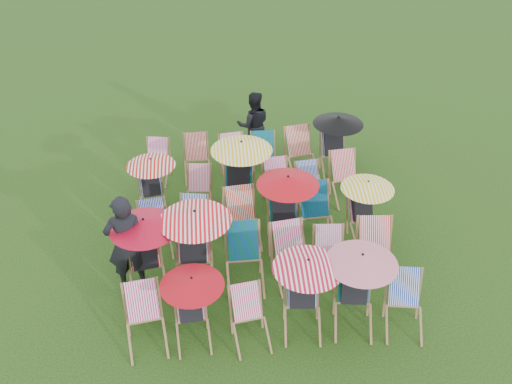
{
  "coord_description": "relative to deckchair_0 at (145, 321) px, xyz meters",
  "views": [
    {
      "loc": [
        -0.81,
        -8.34,
        7.07
      ],
      "look_at": [
        -0.02,
        0.37,
        0.9
      ],
      "focal_mm": 40.0,
      "sensor_mm": 36.0,
      "label": 1
    }
  ],
  "objects": [
    {
      "name": "deckchair_23",
      "position": [
        3.92,
        3.53,
        0.01
      ],
      "size": [
        0.72,
        0.94,
        0.95
      ],
      "rotation": [
        0.0,
        0.0,
        0.12
      ],
      "color": "#8F6542",
      "rests_on": "ground"
    },
    {
      "name": "deckchair_9",
      "position": [
        2.44,
        1.2,
        0.03
      ],
      "size": [
        0.77,
        0.98,
        0.98
      ],
      "rotation": [
        0.0,
        0.0,
        0.15
      ],
      "color": "#8F6542",
      "rests_on": "ground"
    },
    {
      "name": "ground",
      "position": [
        1.96,
        2.25,
        -0.46
      ],
      "size": [
        100.0,
        100.0,
        0.0
      ],
      "primitive_type": "plane",
      "color": "black",
      "rests_on": "ground"
    },
    {
      "name": "deckchair_2",
      "position": [
        1.6,
        -0.09,
        -0.04
      ],
      "size": [
        0.68,
        0.85,
        0.84
      ],
      "rotation": [
        0.0,
        0.0,
        0.16
      ],
      "color": "#8F6542",
      "rests_on": "ground"
    },
    {
      "name": "deckchair_28",
      "position": [
        3.14,
        4.57,
        0.03
      ],
      "size": [
        0.8,
        1.0,
        0.99
      ],
      "rotation": [
        0.0,
        0.0,
        0.18
      ],
      "color": "#8F6542",
      "rests_on": "ground"
    },
    {
      "name": "deckchair_13",
      "position": [
        0.72,
        2.32,
        -0.02
      ],
      "size": [
        0.7,
        0.88,
        0.88
      ],
      "rotation": [
        0.0,
        0.0,
        -0.15
      ],
      "color": "#8F6542",
      "rests_on": "ground"
    },
    {
      "name": "deckchair_10",
      "position": [
        3.09,
        1.17,
        -0.02
      ],
      "size": [
        0.64,
        0.86,
        0.89
      ],
      "rotation": [
        0.0,
        0.0,
        -0.07
      ],
      "color": "#8F6542",
      "rests_on": "ground"
    },
    {
      "name": "deckchair_17",
      "position": [
        3.97,
        2.27,
        0.16
      ],
      "size": [
        1.0,
        1.08,
        1.18
      ],
      "rotation": [
        0.0,
        0.0,
        0.16
      ],
      "color": "#8F6542",
      "rests_on": "ground"
    },
    {
      "name": "deckchair_22",
      "position": [
        3.13,
        3.41,
        -0.05
      ],
      "size": [
        0.63,
        0.81,
        0.83
      ],
      "rotation": [
        0.0,
        0.0,
        0.11
      ],
      "color": "#8F6542",
      "rests_on": "ground"
    },
    {
      "name": "deckchair_19",
      "position": [
        0.84,
        3.49,
        -0.05
      ],
      "size": [
        0.62,
        0.81,
        0.82
      ],
      "rotation": [
        0.0,
        0.0,
        -0.12
      ],
      "color": "#8F6542",
      "rests_on": "ground"
    },
    {
      "name": "deckchair_29",
      "position": [
        3.88,
        4.59,
        0.23
      ],
      "size": [
        1.1,
        1.15,
        1.31
      ],
      "rotation": [
        0.0,
        0.0,
        0.02
      ],
      "color": "#8F6542",
      "rests_on": "ground"
    },
    {
      "name": "deckchair_18",
      "position": [
        -0.09,
        3.47,
        0.15
      ],
      "size": [
        0.97,
        1.05,
        1.16
      ],
      "rotation": [
        0.0,
        0.0,
        0.15
      ],
      "color": "#8F6542",
      "rests_on": "ground"
    },
    {
      "name": "deckchair_8",
      "position": [
        1.61,
        1.19,
        0.04
      ],
      "size": [
        0.68,
        0.94,
        1.01
      ],
      "rotation": [
        0.0,
        0.0,
        0.02
      ],
      "color": "#8F6542",
      "rests_on": "ground"
    },
    {
      "name": "deckchair_21",
      "position": [
        2.47,
        3.48,
        -0.02
      ],
      "size": [
        0.67,
        0.87,
        0.89
      ],
      "rotation": [
        0.0,
        0.0,
        0.1
      ],
      "color": "#8F6542",
      "rests_on": "ground"
    },
    {
      "name": "deckchair_6",
      "position": [
        -0.05,
        1.24,
        0.26
      ],
      "size": [
        1.15,
        1.25,
        1.37
      ],
      "rotation": [
        0.0,
        0.0,
        0.17
      ],
      "color": "#8F6542",
      "rests_on": "ground"
    },
    {
      "name": "deckchair_20",
      "position": [
        1.67,
        3.45,
        0.31
      ],
      "size": [
        1.23,
        1.3,
        1.46
      ],
      "rotation": [
        0.0,
        0.0,
        -0.14
      ],
      "color": "#8F6542",
      "rests_on": "ground"
    },
    {
      "name": "deckchair_25",
      "position": [
        0.81,
        4.65,
        -0.02
      ],
      "size": [
        0.61,
        0.84,
        0.89
      ],
      "rotation": [
        0.0,
        0.0,
        0.02
      ],
      "color": "#8F6542",
      "rests_on": "ground"
    },
    {
      "name": "deckchair_14",
      "position": [
        1.66,
        2.35,
        0.02
      ],
      "size": [
        0.74,
        0.95,
        0.97
      ],
      "rotation": [
        0.0,
        0.0,
        0.11
      ],
      "color": "#8F6542",
      "rests_on": "ground"
    },
    {
      "name": "deckchair_24",
      "position": [
        -0.08,
        4.63,
        -0.04
      ],
      "size": [
        0.67,
        0.85,
        0.84
      ],
      "rotation": [
        0.0,
        0.0,
        -0.16
      ],
      "color": "#8F6542",
      "rests_on": "ground"
    },
    {
      "name": "deckchair_27",
      "position": [
        2.3,
        4.58,
        -0.01
      ],
      "size": [
        0.59,
        0.83,
        0.89
      ],
      "rotation": [
        0.0,
        0.0,
        0.0
      ],
      "color": "#8F6542",
      "rests_on": "ground"
    },
    {
      "name": "deckchair_3",
      "position": [
        2.46,
        0.13,
        0.22
      ],
      "size": [
        1.09,
        1.15,
        1.3
      ],
      "rotation": [
        0.0,
        0.0,
        -0.08
      ],
      "color": "#8F6542",
      "rests_on": "ground"
    },
    {
      "name": "deckchair_1",
      "position": [
        0.72,
        0.05,
        0.15
      ],
      "size": [
        0.98,
        1.04,
        1.16
      ],
      "rotation": [
        0.0,
        0.0,
        0.09
      ],
      "color": "#8F6542",
      "rests_on": "ground"
    },
    {
      "name": "deckchair_15",
      "position": [
        2.45,
        2.3,
        0.26
      ],
      "size": [
        1.15,
        1.2,
        1.36
      ],
      "rotation": [
        0.0,
        0.0,
        -0.05
      ],
      "color": "#8F6542",
      "rests_on": "ground"
    },
    {
      "name": "deckchair_0",
      "position": [
        0.0,
        0.0,
        0.0
      ],
      "size": [
        0.74,
        0.93,
        0.92
      ],
      "rotation": [
        0.0,
        0.0,
        0.16
      ],
      "color": "#8F6542",
      "rests_on": "ground"
    },
    {
      "name": "deckchair_12",
      "position": [
        0.03,
        2.25,
        -0.03
      ],
      "size": [
        0.7,
        0.88,
        0.87
      ],
      "rotation": [
        0.0,
        0.0,
        0.17
      ],
      "color": "#8F6542",
      "rests_on": "ground"
    },
    {
      "name": "deckchair_5",
      "position": [
        4.05,
        -0.05,
        -0.01
      ],
      "size": [
        0.73,
        0.92,
        0.91
      ],
      "rotation": [
        0.0,
        0.0,
        -0.16
      ],
      "color": "#8F6542",
      "rests_on": "ground"
    },
    {
      "name": "deckchair_7",
      "position": [
        0.76,
        1.29,
        0.3
      ],
      "size": [
        1.22,
        1.27,
        1.45
      ],
      "rotation": [
        0.0,
        0.0,
        -0.03
      ],
      "color": "#8F6542",
      "rests_on": "ground"
    },
    {
      "name": "deckchair_4",
      "position": [
        3.29,
        0.14,
        0.24
      ],
      "size": [
        1.12,
        1.19,
        1.33
      ],
      "rotation": [
        0.0,
        0.0,
        -0.15
      ],
      "color": "#8F6542",
      "rests_on": "ground"
    },
    {
      "name": "person_rear",
      "position": [
        2.14,
        5.42,
        0.34
      ],
      "size": [
        0.79,
        0.62,
        1.61
      ],
      "primitive_type": "imported",
      "rotation": [
        0.0,
        0.0,
        3.15
      ],
      "color": "black",
      "rests_on": "ground"
    },
    {
      "name": "deckchair_11",
      "position": [
        3.9,
        1.11,
        0.05
      ],
      "size": [
        0.74,
        0.98,
        1.02
      ],
      "rotation": [
        0.0,
        0.0,
        -0.08
      ],
      "color": "#8F6542",
      "rests_on": "ground"
    },
    {
      "name": "deckchair_16",
      "position": [
        3.07,
        2.29,
        0.05
      ],
      "size": [
        0.74,
        0.98,
        1.02
      ],
      "rotation": [
        0.0,
        0.0,
        0.07
      ],
      "color": "#8F6542",
      "rests_on": "ground"
    },
    {
      "name": "deckchair_26",
      "position": [
        1.64,
        4.52,
        -0.01
      ],
      "size": [
        0.71,
        0.91,
        0.91
      ],
      "rotation": [
        0.0,
        0.0,
        0.14
      ],
      "color": "#8F6542",
      "rests_on": "ground"
    },
    {
      "name": "person_left",
      "position": [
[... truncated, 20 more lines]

